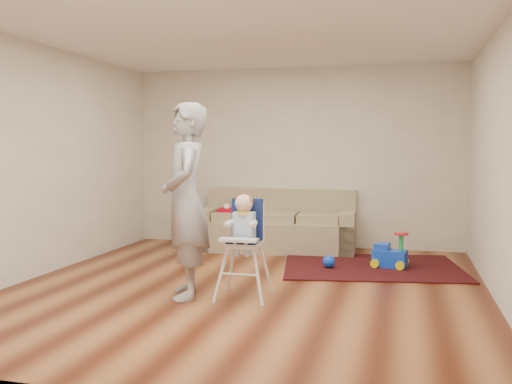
% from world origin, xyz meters
% --- Properties ---
extents(ground, '(5.50, 5.50, 0.00)m').
position_xyz_m(ground, '(0.00, 0.00, 0.00)').
color(ground, '#43180A').
rests_on(ground, ground).
extents(room_envelope, '(5.04, 5.52, 2.72)m').
position_xyz_m(room_envelope, '(0.00, 0.53, 1.88)').
color(room_envelope, beige).
rests_on(room_envelope, ground).
extents(sofa, '(2.30, 1.04, 0.87)m').
position_xyz_m(sofa, '(-0.17, 2.30, 0.44)').
color(sofa, gray).
rests_on(sofa, ground).
extents(side_table, '(0.53, 0.53, 0.53)m').
position_xyz_m(side_table, '(-1.37, 2.32, 0.26)').
color(side_table, black).
rests_on(side_table, ground).
extents(area_rug, '(2.40, 1.95, 0.02)m').
position_xyz_m(area_rug, '(1.24, 1.39, 0.01)').
color(area_rug, black).
rests_on(area_rug, ground).
extents(ride_on_toy, '(0.45, 0.36, 0.44)m').
position_xyz_m(ride_on_toy, '(1.46, 1.41, 0.24)').
color(ride_on_toy, blue).
rests_on(ride_on_toy, area_rug).
extents(toy_ball, '(0.16, 0.16, 0.16)m').
position_xyz_m(toy_ball, '(0.73, 1.16, 0.09)').
color(toy_ball, blue).
rests_on(toy_ball, area_rug).
extents(high_chair, '(0.50, 0.50, 1.05)m').
position_xyz_m(high_chair, '(0.09, -0.41, 0.50)').
color(high_chair, silver).
rests_on(high_chair, ground).
extents(adult, '(0.70, 0.83, 1.94)m').
position_xyz_m(adult, '(-0.49, -0.51, 0.97)').
color(adult, gray).
rests_on(adult, ground).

